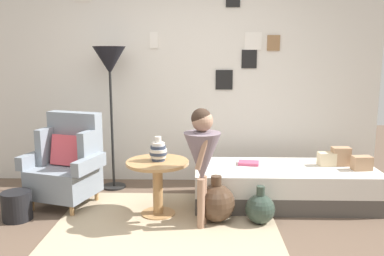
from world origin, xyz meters
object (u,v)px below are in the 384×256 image
Objects in this scene: side_table at (158,176)px; demijohn_far at (260,209)px; floor_lamp at (110,67)px; demijohn_near at (216,203)px; armchair at (67,164)px; person_child at (202,152)px; daybed at (284,185)px; magazine_basket at (17,206)px; book_on_daybed at (249,163)px; vase_striped at (158,151)px.

side_table is 1.04m from demijohn_far.
side_table is 0.37× the size of floor_lamp.
demijohn_near is at bearing 174.58° from demijohn_far.
armchair is 1.03m from side_table.
daybed is at bearing 35.23° from person_child.
armchair is 3.46× the size of magazine_basket.
magazine_basket is at bearing -165.07° from book_on_daybed.
person_child is 0.93m from book_on_daybed.
demijohn_far is at bearing -31.94° from floor_lamp.
armchair reaches higher than magazine_basket.
armchair reaches higher than book_on_daybed.
daybed is (2.31, 0.07, -0.24)m from armchair.
demijohn_far is at bearing -11.67° from vase_striped.
magazine_basket is (-2.29, -0.61, -0.28)m from book_on_daybed.
vase_striped is 1.29m from floor_lamp.
armchair reaches higher than vase_striped.
armchair is 2.15× the size of demijohn_near.
book_on_daybed reaches higher than demijohn_far.
side_table reaches higher than demijohn_near.
side_table reaches higher than demijohn_far.
vase_striped is 1.06m from book_on_daybed.
book_on_daybed reaches higher than magazine_basket.
vase_striped is 0.66× the size of demijohn_far.
armchair is 4.02× the size of vase_striped.
demijohn_near is (0.57, -0.14, -0.21)m from side_table.
book_on_daybed reaches higher than daybed.
book_on_daybed is at bearing 14.93° from magazine_basket.
magazine_basket is at bearing -172.50° from vase_striped.
side_table reaches higher than magazine_basket.
side_table is at bearing -111.56° from vase_striped.
daybed is at bearing -14.20° from book_on_daybed.
magazine_basket is at bearing -173.25° from side_table.
side_table is 0.25m from vase_striped.
magazine_basket is (-1.35, -0.16, -0.26)m from side_table.
person_child is at bearing -21.08° from armchair.
book_on_daybed is (0.94, 0.43, -0.24)m from vase_striped.
daybed is 1.71× the size of person_child.
side_table is 1.05m from book_on_daybed.
demijohn_near is at bearing 0.48° from magazine_basket.
daybed is 7.89× the size of vase_striped.
side_table is at bearing -52.75° from floor_lamp.
vase_striped reaches higher than demijohn_near.
book_on_daybed is (1.93, 0.17, -0.02)m from armchair.
floor_lamp is at bearing 166.72° from book_on_daybed.
daybed is at bearing -13.46° from floor_lamp.
side_table is 0.60m from person_child.
floor_lamp is 1.98m from demijohn_near.
person_child is (-0.88, -0.62, 0.51)m from daybed.
demijohn_near is at bearing -121.93° from book_on_daybed.
floor_lamp is (-1.94, 0.47, 1.24)m from daybed.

